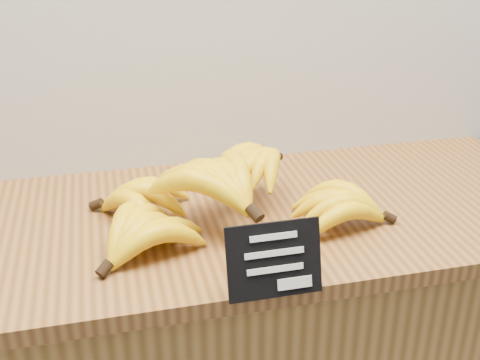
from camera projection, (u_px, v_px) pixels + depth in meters
name	position (u px, v px, depth m)	size (l,w,h in m)	color
counter_top	(234.00, 218.00, 1.16)	(1.35, 0.54, 0.03)	brown
chalkboard_sign	(274.00, 260.00, 0.89)	(0.15, 0.01, 0.12)	black
banana_pile	(208.00, 196.00, 1.08)	(0.56, 0.37, 0.13)	yellow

